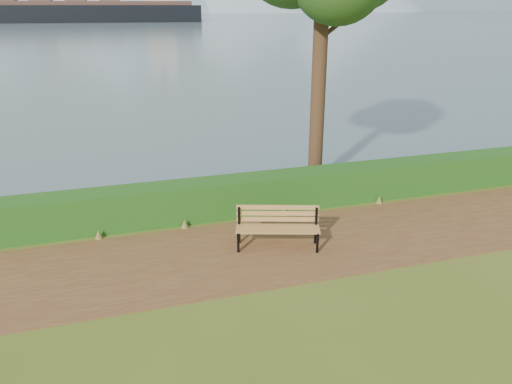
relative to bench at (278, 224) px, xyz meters
name	(u,v)px	position (x,y,z in m)	size (l,w,h in m)	color
ground	(249,258)	(-0.81, -0.40, -0.56)	(140.00, 140.00, 0.00)	#4B621C
path	(246,252)	(-0.81, -0.10, -0.55)	(40.00, 3.40, 0.01)	brown
hedge	(221,198)	(-0.81, 2.20, -0.06)	(32.00, 0.85, 1.00)	#154513
water	(97,16)	(-0.81, 259.60, -0.55)	(700.00, 510.00, 0.00)	#476273
bench	(278,224)	(0.00, 0.00, 0.00)	(2.01, 1.14, 0.97)	black
cargo_ship	(94,12)	(-2.42, 167.93, 2.74)	(73.50, 16.35, 22.13)	black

